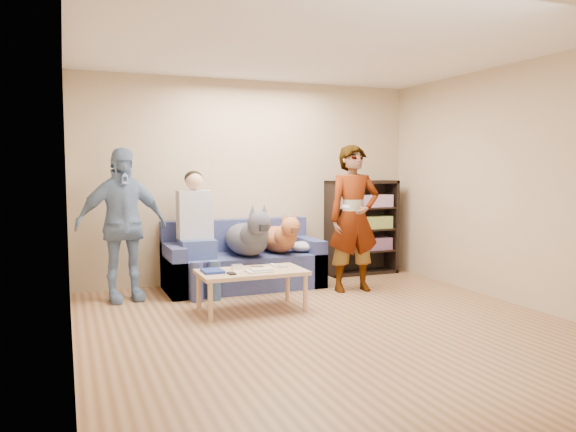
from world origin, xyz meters
name	(u,v)px	position (x,y,z in m)	size (l,w,h in m)	color
ground	(337,330)	(0.00, 0.00, 0.00)	(5.00, 5.00, 0.00)	brown
ceiling	(339,39)	(0.00, 0.00, 2.60)	(5.00, 5.00, 0.00)	white
wall_back	(251,181)	(0.00, 2.50, 1.30)	(4.50, 4.50, 0.00)	tan
wall_front	(573,206)	(0.00, -2.50, 1.30)	(4.50, 4.50, 0.00)	tan
wall_left	(68,192)	(-2.25, 0.00, 1.30)	(5.00, 5.00, 0.00)	tan
wall_right	(531,185)	(2.25, 0.00, 1.30)	(5.00, 5.00, 0.00)	tan
blanket	(303,246)	(0.49, 1.94, 0.49)	(0.36, 0.31, 0.13)	#BBBCC0
person_standing_right	(354,218)	(0.93, 1.41, 0.87)	(0.64, 0.42, 1.75)	gray
person_standing_left	(122,225)	(-1.70, 1.91, 0.85)	(1.00, 0.42, 1.70)	#7D9BC8
held_controller	(347,206)	(0.73, 1.21, 1.04)	(0.04, 0.12, 0.03)	white
notebook_blue	(213,271)	(-0.90, 1.02, 0.43)	(0.20, 0.26, 0.03)	navy
papers	(259,271)	(-0.45, 0.87, 0.43)	(0.26, 0.20, 0.01)	silver
magazine	(261,269)	(-0.42, 0.89, 0.44)	(0.22, 0.17, 0.01)	#B6A992
camera_silver	(237,267)	(-0.62, 1.09, 0.45)	(0.11, 0.06, 0.05)	silver
controller_a	(274,266)	(-0.22, 1.07, 0.43)	(0.04, 0.13, 0.03)	white
controller_b	(283,266)	(-0.14, 0.99, 0.43)	(0.09, 0.06, 0.03)	silver
headphone_cup_a	(270,268)	(-0.30, 0.95, 0.43)	(0.07, 0.07, 0.02)	silver
headphone_cup_b	(268,267)	(-0.30, 1.03, 0.43)	(0.07, 0.07, 0.02)	white
pen_orange	(255,273)	(-0.52, 0.81, 0.42)	(0.01, 0.01, 0.14)	orange
pen_black	(257,266)	(-0.38, 1.15, 0.42)	(0.01, 0.01, 0.14)	black
wallet	(231,273)	(-0.75, 0.85, 0.43)	(0.07, 0.12, 0.01)	black
sofa	(242,265)	(-0.25, 2.10, 0.28)	(1.90, 0.85, 0.82)	#515B93
person_seated	(197,228)	(-0.85, 1.97, 0.77)	(0.40, 0.73, 1.47)	#41558F
dog_gray	(249,237)	(-0.25, 1.84, 0.66)	(0.45, 1.27, 0.65)	#52535D
dog_tan	(280,237)	(0.19, 1.95, 0.62)	(0.37, 1.15, 0.54)	#A86033
coffee_table	(252,275)	(-0.50, 0.97, 0.37)	(1.10, 0.60, 0.42)	#DAB886
bookshelf	(361,225)	(1.55, 2.33, 0.68)	(1.00, 0.34, 1.30)	black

